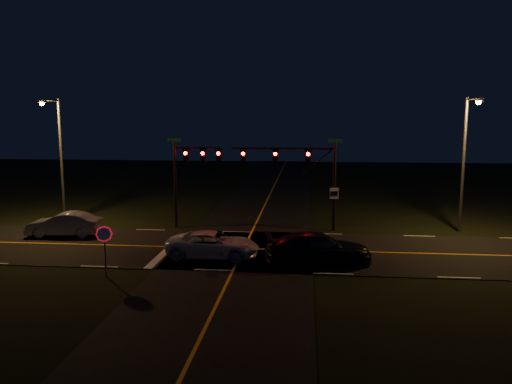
# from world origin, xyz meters

# --- Properties ---
(ground) EXTENTS (120.00, 120.00, 0.00)m
(ground) POSITION_xyz_m (0.00, 0.00, 0.00)
(ground) COLOR black
(ground) RESTS_ON ground
(road_ew) EXTENTS (120.00, 9.00, 0.04)m
(road_ew) POSITION_xyz_m (0.00, 0.00, 0.02)
(road_ew) COLOR black
(road_ew) RESTS_ON ground
(road_ns) EXTENTS (8.00, 120.00, 0.04)m
(road_ns) POSITION_xyz_m (0.00, 0.00, 0.02)
(road_ns) COLOR black
(road_ns) RESTS_ON ground
(lane_markings) EXTENTS (120.00, 120.00, 0.01)m
(lane_markings) POSITION_xyz_m (0.24, -0.10, 0.04)
(lane_markings) COLOR orange
(lane_markings) RESTS_ON ground
(streetlight_nw) EXTENTS (0.50, 2.46, 9.00)m
(streetlight_nw) POSITION_xyz_m (-14.00, 5.64, 5.34)
(streetlight_nw) COLOR #494B50
(streetlight_nw) RESTS_ON ground
(streetlight_ne) EXTENTS (0.50, 2.46, 9.00)m
(streetlight_ne) POSITION_xyz_m (14.00, 5.64, 5.34)
(streetlight_ne) COLOR #494B50
(streetlight_ne) RESTS_ON ground
(signal_mast_ne) EXTENTS (7.47, 0.41, 6.26)m
(signal_mast_ne) POSITION_xyz_m (3.14, 5.49, 4.35)
(signal_mast_ne) COLOR black
(signal_mast_ne) RESTS_ON ground
(signal_mast_nw) EXTENTS (3.77, 0.41, 6.26)m
(signal_mast_nw) POSITION_xyz_m (-4.39, 5.49, 4.26)
(signal_mast_nw) COLOR black
(signal_mast_nw) RESTS_ON ground
(stop_sign) EXTENTS (0.75, 0.33, 2.55)m
(stop_sign) POSITION_xyz_m (-6.00, -5.83, 1.84)
(stop_sign) COLOR #494B50
(stop_sign) RESTS_ON ground
(pickup_white) EXTENTS (2.38, 5.10, 1.41)m
(pickup_white) POSITION_xyz_m (-1.47, -1.93, 0.71)
(pickup_white) COLOR silver
(pickup_white) RESTS_ON ground
(suv_dark) EXTENTS (4.33, 6.46, 1.63)m
(suv_dark) POSITION_xyz_m (4.29, -2.55, 0.82)
(suv_dark) COLOR black
(suv_dark) RESTS_ON ground
(sedan_silver) EXTENTS (2.57, 4.99, 1.53)m
(sedan_silver) POSITION_xyz_m (-12.00, 1.99, 0.77)
(sedan_silver) COLOR gray
(sedan_silver) RESTS_ON ground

